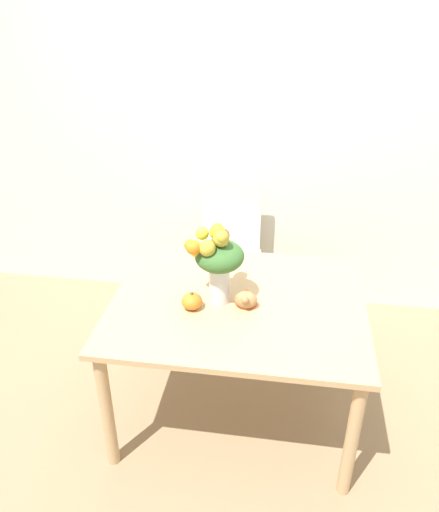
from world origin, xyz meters
name	(u,v)px	position (x,y,z in m)	size (l,w,h in m)	color
ground_plane	(236,406)	(0.00, 0.00, 0.00)	(12.00, 12.00, 0.00)	#8E7556
wall_back	(262,114)	(0.00, 1.19, 1.35)	(8.00, 0.06, 2.70)	silver
dining_table	(238,315)	(0.00, 0.00, 0.63)	(1.24, 1.01, 0.72)	tan
flower_vase	(217,258)	(-0.10, -0.01, 0.96)	(0.29, 0.27, 0.41)	silver
pumpkin	(192,301)	(-0.21, -0.10, 0.76)	(0.10, 0.10, 0.09)	orange
turkey_figurine	(246,297)	(0.04, -0.03, 0.76)	(0.11, 0.15, 0.09)	#A87A4C
dining_chair_near_window	(229,252)	(-0.17, 0.89, 0.49)	(0.42, 0.42, 0.96)	silver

